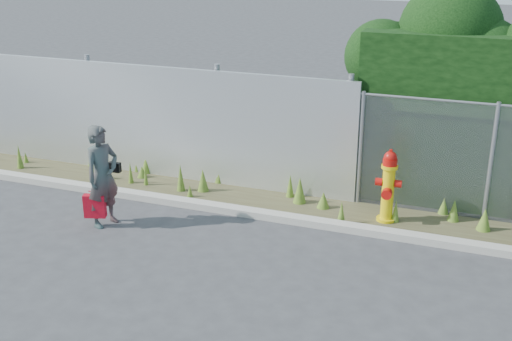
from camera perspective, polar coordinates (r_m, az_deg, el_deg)
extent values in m
plane|color=#37383A|center=(9.34, -1.28, -8.82)|extent=(80.00, 80.00, 0.00)
cube|color=#A5A195|center=(10.82, 2.23, -4.17)|extent=(16.00, 0.22, 0.12)
cube|color=#443F27|center=(11.37, 3.18, -3.24)|extent=(16.00, 1.20, 0.01)
cone|color=#476A1F|center=(12.40, -9.79, -0.45)|extent=(0.09, 0.09, 0.41)
cone|color=#476A1F|center=(12.37, -3.31, -0.25)|extent=(0.18, 0.18, 0.40)
cone|color=#476A1F|center=(10.93, 12.30, -3.61)|extent=(0.14, 0.14, 0.39)
cone|color=#476A1F|center=(11.69, 3.05, -1.42)|extent=(0.15, 0.15, 0.43)
cone|color=#476A1F|center=(11.46, 16.35, -3.06)|extent=(0.19, 0.19, 0.31)
cone|color=#476A1F|center=(11.77, -5.90, -1.88)|extent=(0.12, 0.12, 0.24)
cone|color=#476A1F|center=(11.43, 3.91, -1.80)|extent=(0.24, 0.24, 0.49)
cone|color=#476A1F|center=(11.03, 19.64, -4.17)|extent=(0.24, 0.24, 0.39)
cone|color=#476A1F|center=(12.83, -10.10, -0.17)|extent=(0.20, 0.20, 0.24)
cone|color=#476A1F|center=(13.66, -14.33, 1.25)|extent=(0.21, 0.21, 0.45)
cone|color=#476A1F|center=(10.72, 7.60, -3.78)|extent=(0.15, 0.15, 0.40)
cone|color=#476A1F|center=(12.54, -11.09, -0.22)|extent=(0.10, 0.10, 0.45)
cone|color=#476A1F|center=(12.35, -3.31, -0.57)|extent=(0.10, 0.10, 0.29)
cone|color=#476A1F|center=(12.91, -14.01, 0.02)|extent=(0.22, 0.22, 0.39)
cone|color=#476A1F|center=(11.97, -4.74, -0.93)|extent=(0.22, 0.22, 0.43)
cone|color=#476A1F|center=(13.02, -9.71, 0.76)|extent=(0.20, 0.20, 0.50)
cone|color=#476A1F|center=(14.30, -19.79, 1.07)|extent=(0.11, 0.11, 0.24)
cone|color=#476A1F|center=(13.95, -20.29, 1.14)|extent=(0.14, 0.14, 0.52)
cone|color=#476A1F|center=(13.15, -10.39, 0.78)|extent=(0.12, 0.12, 0.43)
cone|color=#476A1F|center=(11.29, 6.00, -2.68)|extent=(0.23, 0.23, 0.30)
cone|color=#476A1F|center=(13.13, -10.56, 0.75)|extent=(0.11, 0.11, 0.44)
cone|color=#476A1F|center=(12.86, -12.82, -0.41)|extent=(0.08, 0.08, 0.20)
cone|color=#476A1F|center=(12.01, -6.72, -0.67)|extent=(0.16, 0.16, 0.53)
cone|color=#476A1F|center=(11.21, 17.18, -3.46)|extent=(0.20, 0.20, 0.39)
cube|color=silver|center=(12.77, -10.00, 4.37)|extent=(8.50, 0.08, 2.20)
cylinder|color=gray|center=(13.51, -14.38, 5.14)|extent=(0.10, 0.10, 2.30)
cylinder|color=gray|center=(12.17, -3.38, 4.11)|extent=(0.10, 0.10, 2.30)
cylinder|color=gray|center=(11.44, 8.20, 2.85)|extent=(0.10, 0.10, 2.30)
cylinder|color=gray|center=(11.31, 9.27, 1.94)|extent=(0.07, 0.07, 2.05)
cylinder|color=gray|center=(11.14, 20.15, 0.63)|extent=(0.07, 0.07, 2.05)
sphere|color=black|center=(11.96, 11.05, 9.95)|extent=(1.32, 1.32, 1.32)
sphere|color=black|center=(11.94, 16.85, 11.63)|extent=(1.81, 1.81, 1.81)
sphere|color=black|center=(11.84, 19.33, 9.22)|extent=(1.51, 1.51, 1.51)
cylinder|color=yellow|center=(11.01, 11.45, -4.28)|extent=(0.31, 0.31, 0.07)
cylinder|color=yellow|center=(10.84, 11.61, -2.15)|extent=(0.20, 0.20, 0.95)
cylinder|color=yellow|center=(10.66, 11.80, 0.33)|extent=(0.27, 0.27, 0.06)
cylinder|color=#B20F0A|center=(10.63, 11.83, 0.73)|extent=(0.24, 0.24, 0.11)
sphere|color=#B20F0A|center=(10.61, 11.86, 1.13)|extent=(0.21, 0.21, 0.21)
cylinder|color=#B20F0A|center=(10.57, 11.91, 1.70)|extent=(0.06, 0.06, 0.06)
cylinder|color=#B20F0A|center=(10.78, 10.87, -0.97)|extent=(0.11, 0.12, 0.12)
cylinder|color=#B20F0A|center=(10.74, 12.52, -1.18)|extent=(0.11, 0.12, 0.12)
cylinder|color=#B20F0A|center=(10.66, 11.51, -2.04)|extent=(0.17, 0.13, 0.17)
imported|color=#106862|center=(10.68, -13.48, -0.49)|extent=(0.57, 0.71, 1.70)
cube|color=#A3091D|center=(10.79, -14.14, -3.08)|extent=(0.35, 0.13, 0.39)
cylinder|color=#A3091D|center=(10.70, -14.26, -1.81)|extent=(0.17, 0.01, 0.01)
cube|color=black|center=(10.78, -12.47, 0.29)|extent=(0.21, 0.09, 0.16)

